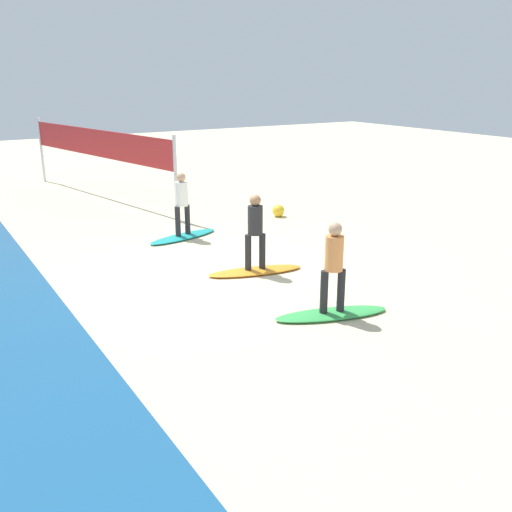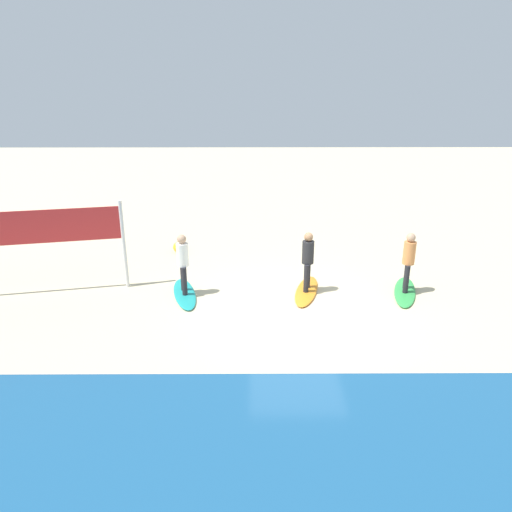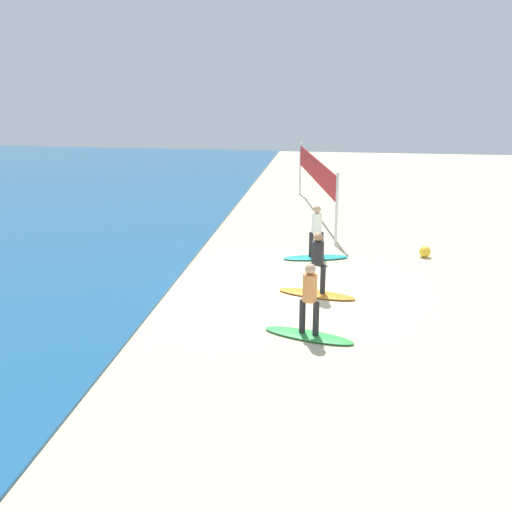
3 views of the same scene
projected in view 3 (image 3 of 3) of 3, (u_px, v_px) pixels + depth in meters
ground_plane at (280, 290)px, 16.76m from camera, size 60.00×60.00×0.00m
surfboard_green at (309, 335)px, 13.76m from camera, size 1.15×2.17×0.09m
surfer_green at (310, 294)px, 13.47m from camera, size 0.32×0.45×1.64m
surfboard_orange at (317, 294)px, 16.31m from camera, size 1.04×2.17×0.09m
surfer_orange at (318, 258)px, 16.03m from camera, size 0.32×0.45×1.64m
surfboard_teal at (316, 257)px, 19.51m from camera, size 1.04×2.17×0.09m
surfer_teal at (317, 227)px, 19.22m from camera, size 0.32×0.45×1.64m
volleyball_net at (316, 172)px, 24.82m from camera, size 8.92×1.91×2.50m
beach_ball at (425, 252)px, 19.64m from camera, size 0.37×0.37×0.37m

